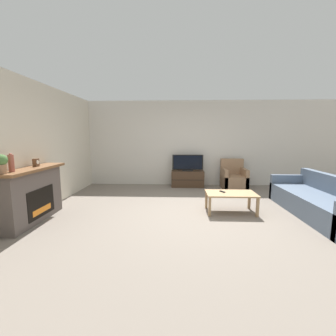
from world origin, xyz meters
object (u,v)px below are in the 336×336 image
(couch, at_px, (319,202))
(mantel_clock, at_px, (36,163))
(mantel_vase_left, at_px, (11,163))
(remote, at_px, (222,192))
(coffee_table, at_px, (231,195))
(potted_plant, at_px, (2,163))
(armchair, at_px, (233,179))
(tv_stand, at_px, (188,179))
(tv, at_px, (188,163))
(fireplace, at_px, (32,194))

(couch, bearing_deg, mantel_clock, -176.11)
(mantel_vase_left, xyz_separation_m, mantel_clock, (0.00, 0.63, -0.07))
(couch, bearing_deg, remote, 175.01)
(mantel_vase_left, bearing_deg, mantel_clock, 89.93)
(mantel_vase_left, distance_m, coffee_table, 4.04)
(potted_plant, bearing_deg, armchair, 38.70)
(tv_stand, xyz_separation_m, tv, (0.00, -0.00, 0.49))
(mantel_vase_left, distance_m, armchair, 5.58)
(fireplace, relative_size, remote, 10.42)
(potted_plant, relative_size, remote, 1.99)
(remote, bearing_deg, mantel_clock, 160.10)
(tv_stand, bearing_deg, armchair, -7.79)
(coffee_table, distance_m, remote, 0.19)
(fireplace, bearing_deg, mantel_clock, 83.69)
(tv_stand, relative_size, remote, 6.70)
(potted_plant, distance_m, remote, 3.95)
(fireplace, height_order, armchair, fireplace)
(fireplace, bearing_deg, couch, 5.49)
(mantel_vase_left, relative_size, tv, 0.32)
(mantel_vase_left, bearing_deg, tv_stand, 49.49)
(tv, relative_size, couch, 0.39)
(fireplace, distance_m, mantel_clock, 0.60)
(fireplace, distance_m, tv_stand, 4.30)
(coffee_table, height_order, couch, couch)
(mantel_vase_left, distance_m, potted_plant, 0.20)
(tv_stand, bearing_deg, couch, -44.75)
(tv_stand, relative_size, tv, 1.05)
(tv_stand, bearing_deg, fireplace, -134.78)
(mantel_vase_left, xyz_separation_m, potted_plant, (-0.00, -0.20, 0.03))
(mantel_vase_left, distance_m, couch, 5.70)
(tv_stand, xyz_separation_m, remote, (0.63, -2.35, 0.18))
(coffee_table, bearing_deg, armchair, 74.81)
(tv, bearing_deg, mantel_clock, -136.15)
(fireplace, xyz_separation_m, tv_stand, (3.02, 3.05, -0.27))
(fireplace, distance_m, armchair, 5.26)
(mantel_vase_left, bearing_deg, coffee_table, 16.43)
(mantel_clock, xyz_separation_m, couch, (5.54, 0.38, -0.82))
(remote, bearing_deg, armchair, 41.99)
(tv_stand, xyz_separation_m, coffee_table, (0.79, -2.40, 0.12))
(mantel_clock, distance_m, tv_stand, 4.25)
(fireplace, xyz_separation_m, tv, (3.02, 3.04, 0.22))
(tv_stand, bearing_deg, potted_plant, -128.98)
(coffee_table, bearing_deg, tv, 108.31)
(mantel_vase_left, relative_size, armchair, 0.35)
(armchair, bearing_deg, couch, -63.80)
(remote, bearing_deg, couch, -33.40)
(potted_plant, height_order, coffee_table, potted_plant)
(armchair, xyz_separation_m, couch, (1.14, -2.32, -0.02))
(fireplace, height_order, coffee_table, fireplace)
(potted_plant, bearing_deg, mantel_clock, 89.95)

